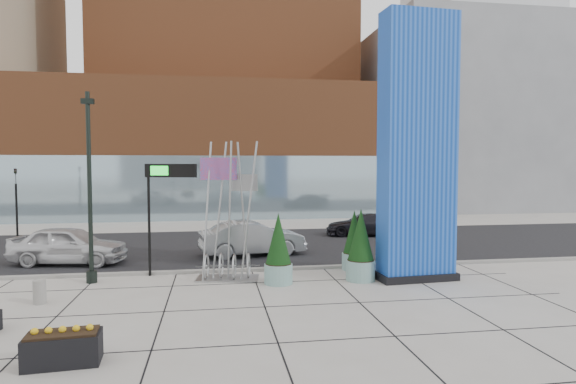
{
  "coord_description": "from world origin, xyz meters",
  "views": [
    {
      "loc": [
        -0.54,
        -15.39,
        4.38
      ],
      "look_at": [
        2.19,
        2.0,
        3.34
      ],
      "focal_mm": 30.0,
      "sensor_mm": 36.0,
      "label": 1
    }
  ],
  "objects": [
    {
      "name": "car_white_west",
      "position": [
        -6.75,
        6.56,
        0.83
      ],
      "size": [
        5.14,
        2.78,
        1.66
      ],
      "primitive_type": "imported",
      "rotation": [
        0.0,
        0.0,
        1.4
      ],
      "color": "silver",
      "rests_on": "ground"
    },
    {
      "name": "blue_pylon",
      "position": [
        7.02,
        1.65,
        4.81
      ],
      "size": [
        3.08,
        1.57,
        9.95
      ],
      "rotation": [
        0.0,
        0.0,
        0.08
      ],
      "color": "#0B3AA9",
      "rests_on": "ground"
    },
    {
      "name": "lamp_post",
      "position": [
        -4.98,
        3.0,
        2.85
      ],
      "size": [
        0.44,
        0.38,
        6.97
      ],
      "rotation": [
        0.0,
        0.0,
        -0.04
      ],
      "color": "black",
      "rests_on": "ground"
    },
    {
      "name": "building_grey_parking",
      "position": [
        26.0,
        32.0,
        9.0
      ],
      "size": [
        20.0,
        18.0,
        18.0
      ],
      "primitive_type": "cube",
      "color": "slate",
      "rests_on": "ground"
    },
    {
      "name": "concrete_bollard",
      "position": [
        -5.93,
        0.45,
        0.38
      ],
      "size": [
        0.39,
        0.39,
        0.75
      ],
      "primitive_type": "cylinder",
      "color": "gray",
      "rests_on": "ground"
    },
    {
      "name": "curb_edge",
      "position": [
        0.0,
        4.0,
        0.06
      ],
      "size": [
        80.0,
        0.3,
        0.12
      ],
      "primitive_type": "cube",
      "color": "gray",
      "rests_on": "ground"
    },
    {
      "name": "tower_glass_front",
      "position": [
        1.0,
        22.2,
        2.5
      ],
      "size": [
        34.0,
        0.6,
        5.0
      ],
      "primitive_type": "cube",
      "color": "#8CA5B2",
      "rests_on": "ground"
    },
    {
      "name": "car_dark_east",
      "position": [
        8.53,
        12.61,
        0.66
      ],
      "size": [
        4.82,
        2.63,
        1.33
      ],
      "primitive_type": "imported",
      "rotation": [
        0.0,
        0.0,
        -1.75
      ],
      "color": "black",
      "rests_on": "ground"
    },
    {
      "name": "street_asphalt",
      "position": [
        0.0,
        10.0,
        0.01
      ],
      "size": [
        80.0,
        12.0,
        0.02
      ],
      "primitive_type": "cube",
      "color": "black",
      "rests_on": "ground"
    },
    {
      "name": "traffic_signal",
      "position": [
        -12.0,
        15.0,
        2.3
      ],
      "size": [
        0.15,
        0.18,
        4.1
      ],
      "color": "black",
      "rests_on": "ground"
    },
    {
      "name": "round_planter_east",
      "position": [
        4.91,
        1.8,
        1.29
      ],
      "size": [
        1.09,
        1.09,
        2.72
      ],
      "color": "#7DA8A4",
      "rests_on": "ground"
    },
    {
      "name": "ground",
      "position": [
        0.0,
        0.0,
        0.0
      ],
      "size": [
        160.0,
        160.0,
        0.0
      ],
      "primitive_type": "plane",
      "color": "#9E9991",
      "rests_on": "ground"
    },
    {
      "name": "overhead_street_sign",
      "position": [
        -2.25,
        3.8,
        3.75
      ],
      "size": [
        2.0,
        0.88,
        4.37
      ],
      "rotation": [
        0.0,
        0.0,
        -0.35
      ],
      "color": "black",
      "rests_on": "ground"
    },
    {
      "name": "box_planter_south",
      "position": [
        -3.8,
        -4.5,
        0.39
      ],
      "size": [
        1.62,
        0.91,
        0.86
      ],
      "rotation": [
        0.0,
        0.0,
        0.08
      ],
      "color": "black",
      "rests_on": "ground"
    },
    {
      "name": "public_art_sculpture",
      "position": [
        0.01,
        2.77,
        1.37
      ],
      "size": [
        2.46,
        1.5,
        5.24
      ],
      "rotation": [
        0.0,
        0.0,
        -0.16
      ],
      "color": "#A4A7A9",
      "rests_on": "ground"
    },
    {
      "name": "tower_podium",
      "position": [
        1.0,
        27.0,
        5.5
      ],
      "size": [
        34.0,
        10.0,
        11.0
      ],
      "primitive_type": "cube",
      "color": "brown",
      "rests_on": "ground"
    },
    {
      "name": "round_planter_west",
      "position": [
        1.8,
        1.8,
        1.23
      ],
      "size": [
        1.04,
        1.04,
        2.6
      ],
      "color": "#7DA8A4",
      "rests_on": "ground"
    },
    {
      "name": "car_silver_mid",
      "position": [
        1.3,
        7.29,
        0.82
      ],
      "size": [
        5.19,
        2.56,
        1.64
      ],
      "primitive_type": "imported",
      "rotation": [
        0.0,
        0.0,
        1.74
      ],
      "color": "#94979B",
      "rests_on": "ground"
    },
    {
      "name": "round_planter_mid",
      "position": [
        5.2,
        3.6,
        1.17
      ],
      "size": [
        0.99,
        0.99,
        2.47
      ],
      "color": "#7DA8A4",
      "rests_on": "ground"
    }
  ]
}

